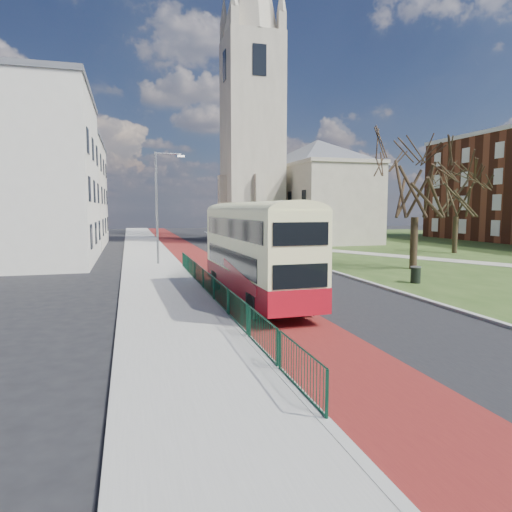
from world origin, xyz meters
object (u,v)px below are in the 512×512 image
object	(u,v)px
winter_tree_far	(457,187)
litter_bin	(416,275)
streetlamp	(159,202)
winter_tree_near	(416,176)
bus	(256,247)

from	to	relation	value
winter_tree_far	litter_bin	distance (m)	20.11
streetlamp	winter_tree_near	size ratio (longest dim) A/B	0.89
bus	winter_tree_far	distance (m)	28.50
winter_tree_near	litter_bin	bearing A→B (deg)	-123.35
streetlamp	bus	distance (m)	14.95
bus	litter_bin	xyz separation A→B (m)	(9.72, 2.21, -1.91)
streetlamp	bus	size ratio (longest dim) A/B	0.79
winter_tree_near	winter_tree_far	bearing A→B (deg)	39.82
streetlamp	winter_tree_far	distance (m)	26.66
bus	winter_tree_near	bearing A→B (deg)	27.65
winter_tree_near	winter_tree_far	world-z (taller)	winter_tree_near
litter_bin	winter_tree_near	bearing A→B (deg)	56.65
winter_tree_far	streetlamp	bearing A→B (deg)	-176.80
winter_tree_near	winter_tree_far	size ratio (longest dim) A/B	1.04
streetlamp	bus	xyz separation A→B (m)	(3.22, -14.44, -2.18)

